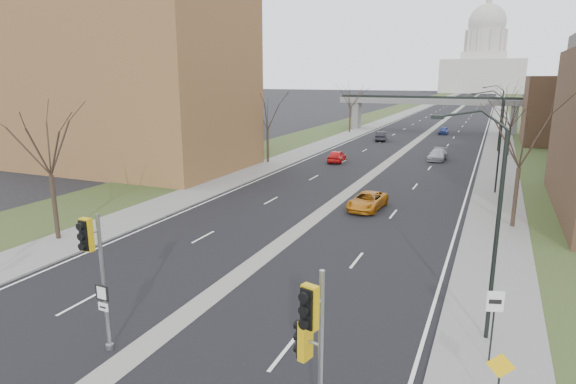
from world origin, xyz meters
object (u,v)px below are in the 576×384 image
Objects in this scene: signal_pole_median at (95,260)px; warning_sign at (500,375)px; car_right_mid at (438,155)px; signal_pole_right at (311,336)px; speed_limit_sign at (494,314)px; car_left_far at (381,136)px; car_left_near at (337,156)px; car_right_far at (444,130)px; car_right_near at (367,201)px.

warning_sign is at bearing 11.47° from signal_pole_median.
signal_pole_right is at bearing -85.14° from car_right_mid.
car_left_far is (-17.15, 58.95, -1.26)m from speed_limit_sign.
signal_pole_right is 1.11× the size of car_right_mid.
signal_pole_median is 1.24× the size of car_left_near.
car_left_near is (-17.66, 37.54, -1.27)m from speed_limit_sign.
signal_pole_median is 13.99m from speed_limit_sign.
speed_limit_sign reaches higher than car_right_mid.
signal_pole_right is 45.74m from car_left_near.
car_right_far is at bearing -129.03° from car_left_far.
car_right_far is (-0.01, 53.86, 0.00)m from car_right_near.
car_right_far reaches higher than car_right_near.
signal_pole_median is at bearing -95.44° from car_right_near.
signal_pole_median is at bearing -93.74° from car_right_far.
car_left_far is at bearing 116.47° from signal_pole_right.
speed_limit_sign is at bearing -59.55° from car_right_near.
signal_pole_right is 49.93m from car_right_mid.
warning_sign is at bearing -83.73° from car_right_far.
speed_limit_sign is 61.40m from car_left_far.
signal_pole_right is 6.03m from warning_sign.
car_right_near is 1.22× the size of car_right_far.
car_left_near is at bearing -104.67° from car_right_far.
speed_limit_sign is at bearing 69.77° from signal_pole_right.
car_left_far is at bearing 126.25° from car_right_mid.
car_left_far is 15.59m from car_right_far.
speed_limit_sign is at bearing 91.49° from warning_sign.
car_left_near reaches higher than car_right_mid.
car_left_near is (-4.62, 42.34, -2.94)m from signal_pole_median.
signal_pole_median reaches higher than signal_pole_right.
speed_limit_sign reaches higher than warning_sign.
signal_pole_right is at bearing 93.18° from car_left_far.
signal_pole_median is 8.74m from signal_pole_right.
signal_pole_right reaches higher than car_left_far.
speed_limit_sign is 0.61× the size of car_left_far.
speed_limit_sign is 0.70× the size of car_right_far.
signal_pole_median is at bearing -173.55° from signal_pole_right.
signal_pole_median is at bearing 90.08° from car_left_near.
car_right_mid is 28.74m from car_right_far.
speed_limit_sign is 0.58× the size of car_right_near.
warning_sign is at bearing -103.65° from speed_limit_sign.
car_right_far is (8.57, 34.75, -0.06)m from car_left_near.
warning_sign is 44.17m from car_left_near.
speed_limit_sign is at bearing 109.04° from car_left_near.
speed_limit_sign reaches higher than car_left_far.
signal_pole_right reaches higher than car_left_near.
speed_limit_sign is at bearing 23.24° from signal_pole_median.
signal_pole_median reaches higher than car_left_near.
warning_sign is 0.44× the size of car_right_near.
warning_sign is 0.49× the size of car_left_near.
car_left_near is at bearing 99.29° from signal_pole_median.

